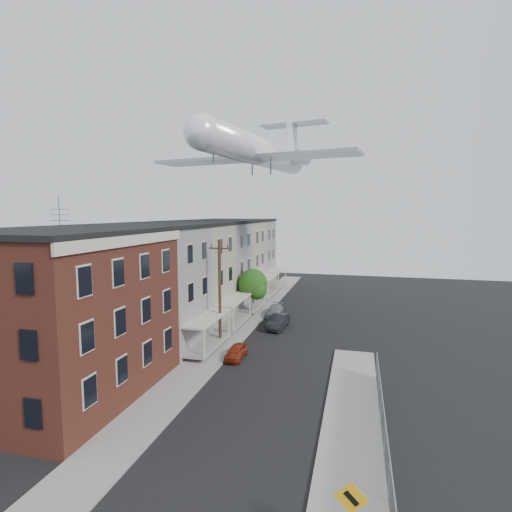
# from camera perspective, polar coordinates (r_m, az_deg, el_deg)

# --- Properties ---
(ground) EXTENTS (120.00, 120.00, 0.00)m
(ground) POSITION_cam_1_polar(r_m,az_deg,el_deg) (18.22, -7.93, -32.05)
(ground) COLOR black
(ground) RESTS_ON ground
(sidewalk_left) EXTENTS (3.00, 62.00, 0.12)m
(sidewalk_left) POSITION_cam_1_polar(r_m,az_deg,el_deg) (40.38, -2.08, -9.88)
(sidewalk_left) COLOR gray
(sidewalk_left) RESTS_ON ground
(sidewalk_right) EXTENTS (3.00, 26.00, 0.12)m
(sidewalk_right) POSITION_cam_1_polar(r_m,az_deg,el_deg) (22.21, 13.41, -24.26)
(sidewalk_right) COLOR gray
(sidewalk_right) RESTS_ON ground
(curb_left) EXTENTS (0.15, 62.00, 0.14)m
(curb_left) POSITION_cam_1_polar(r_m,az_deg,el_deg) (40.01, -0.06, -10.02)
(curb_left) COLOR gray
(curb_left) RESTS_ON ground
(curb_right) EXTENTS (0.15, 26.00, 0.14)m
(curb_right) POSITION_cam_1_polar(r_m,az_deg,el_deg) (22.26, 9.32, -24.07)
(curb_right) COLOR gray
(curb_right) RESTS_ON ground
(corner_building) EXTENTS (10.31, 12.30, 12.15)m
(corner_building) POSITION_cam_1_polar(r_m,az_deg,el_deg) (27.46, -26.12, -7.27)
(corner_building) COLOR #3D1A13
(corner_building) RESTS_ON ground
(row_house_a) EXTENTS (11.98, 7.00, 10.30)m
(row_house_a) POSITION_cam_1_polar(r_m,az_deg,el_deg) (35.03, -15.92, -4.10)
(row_house_a) COLOR slate
(row_house_a) RESTS_ON ground
(row_house_b) EXTENTS (11.98, 7.00, 10.30)m
(row_house_b) POSITION_cam_1_polar(r_m,az_deg,el_deg) (41.12, -10.98, -2.46)
(row_house_b) COLOR gray
(row_house_b) RESTS_ON ground
(row_house_c) EXTENTS (11.98, 7.00, 10.30)m
(row_house_c) POSITION_cam_1_polar(r_m,az_deg,el_deg) (47.47, -7.35, -1.24)
(row_house_c) COLOR slate
(row_house_c) RESTS_ON ground
(row_house_d) EXTENTS (11.98, 7.00, 10.30)m
(row_house_d) POSITION_cam_1_polar(r_m,az_deg,el_deg) (53.98, -4.59, -0.31)
(row_house_d) COLOR gray
(row_house_d) RESTS_ON ground
(row_house_e) EXTENTS (11.98, 7.00, 10.30)m
(row_house_e) POSITION_cam_1_polar(r_m,az_deg,el_deg) (60.60, -2.43, 0.42)
(row_house_e) COLOR slate
(row_house_e) RESTS_ON ground
(chainlink_fence) EXTENTS (0.06, 18.06, 1.90)m
(chainlink_fence) POSITION_cam_1_polar(r_m,az_deg,el_deg) (20.92, 17.90, -23.50)
(chainlink_fence) COLOR gray
(chainlink_fence) RESTS_ON ground
(warning_sign) EXTENTS (1.10, 0.11, 2.80)m
(warning_sign) POSITION_cam_1_polar(r_m,az_deg,el_deg) (15.35, 13.42, -31.66)
(warning_sign) COLOR #515156
(warning_sign) RESTS_ON ground
(utility_pole) EXTENTS (1.80, 0.26, 9.00)m
(utility_pole) POSITION_cam_1_polar(r_m,az_deg,el_deg) (33.78, -5.19, -5.05)
(utility_pole) COLOR black
(utility_pole) RESTS_ON ground
(street_tree) EXTENTS (3.22, 3.20, 5.20)m
(street_tree) POSITION_cam_1_polar(r_m,az_deg,el_deg) (43.22, -0.32, -4.18)
(street_tree) COLOR black
(street_tree) RESTS_ON ground
(car_near) EXTENTS (1.27, 3.14, 1.07)m
(car_near) POSITION_cam_1_polar(r_m,az_deg,el_deg) (31.78, -2.85, -13.52)
(car_near) COLOR maroon
(car_near) RESTS_ON ground
(car_mid) EXTENTS (1.77, 4.20, 1.35)m
(car_mid) POSITION_cam_1_polar(r_m,az_deg,el_deg) (39.50, 3.20, -9.33)
(car_mid) COLOR black
(car_mid) RESTS_ON ground
(car_far) EXTENTS (1.72, 3.99, 1.14)m
(car_far) POSITION_cam_1_polar(r_m,az_deg,el_deg) (44.04, 2.68, -7.82)
(car_far) COLOR gray
(car_far) RESTS_ON ground
(airplane) EXTENTS (21.87, 24.98, 7.18)m
(airplane) POSITION_cam_1_polar(r_m,az_deg,el_deg) (43.11, 0.59, 14.68)
(airplane) COLOR white
(airplane) RESTS_ON ground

